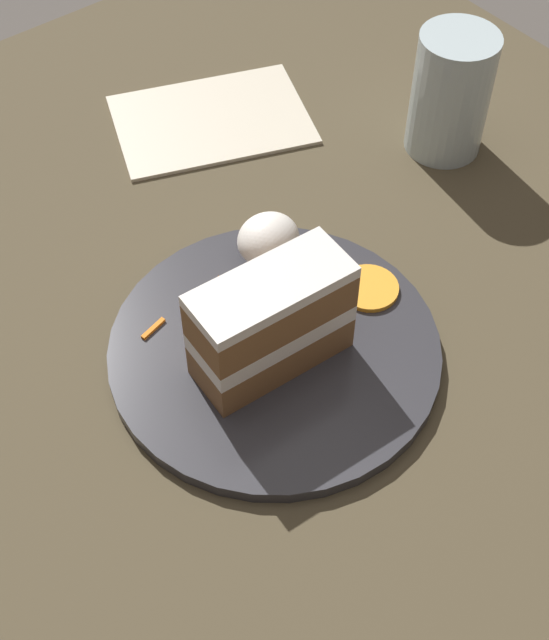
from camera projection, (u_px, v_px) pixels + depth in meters
name	position (u px, v px, depth m)	size (l,w,h in m)	color
ground_plane	(296.00, 327.00, 0.80)	(6.00, 6.00, 0.00)	#4C4742
dining_table	(296.00, 317.00, 0.78)	(0.93, 1.04, 0.03)	#4C422D
plate	(274.00, 350.00, 0.73)	(0.27, 0.27, 0.01)	#333338
cake_slice	(271.00, 322.00, 0.68)	(0.13, 0.06, 0.09)	brown
cream_dollop	(268.00, 239.00, 0.78)	(0.06, 0.05, 0.04)	white
orange_garnish	(369.00, 288.00, 0.77)	(0.05, 0.05, 0.00)	orange
carrot_shreds_scatter	(212.00, 305.00, 0.76)	(0.15, 0.05, 0.00)	orange
drinking_glass	(449.00, 101.00, 0.86)	(0.08, 0.08, 0.13)	silver
menu_card	(211.00, 120.00, 0.93)	(0.14, 0.20, 0.00)	beige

